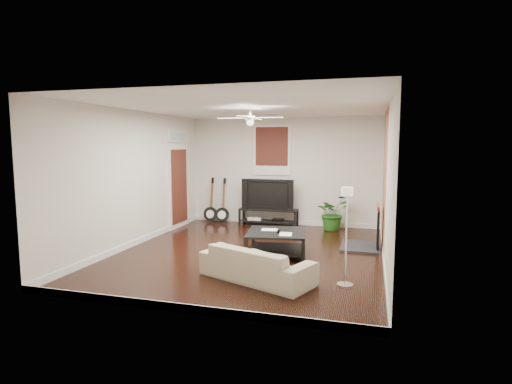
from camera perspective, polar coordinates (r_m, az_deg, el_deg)
room at (r=7.88m, az=-0.79°, el=1.48°), size 5.01×6.01×2.81m
brick_accent at (r=8.55m, az=17.41°, el=1.58°), size 0.02×2.20×2.80m
fireplace at (r=8.68m, az=15.29°, el=-4.55°), size 0.80×1.10×0.92m
window_back at (r=10.79m, az=2.20°, el=5.81°), size 1.00×0.06×1.30m
door_left at (r=10.56m, az=-10.69°, el=1.88°), size 0.08×1.00×2.50m
tv_stand at (r=10.78m, az=1.73°, el=-3.47°), size 1.53×0.41×0.43m
tv at (r=10.71m, az=1.77°, el=-0.25°), size 1.37×0.18×0.79m
coffee_table at (r=7.92m, az=2.85°, el=-7.10°), size 1.24×1.24×0.46m
sofa at (r=6.50m, az=0.07°, el=-9.83°), size 1.97×1.36×0.54m
floor_lamp at (r=6.26m, az=12.39°, el=-6.09°), size 0.32×0.32×1.50m
potted_plant at (r=10.29m, az=10.55°, el=-2.80°), size 1.02×1.04×0.88m
guitar_left at (r=11.19m, az=-6.36°, el=-1.07°), size 0.39×0.28×1.22m
guitar_right at (r=11.04m, az=-4.73°, el=-1.16°), size 0.41×0.32×1.22m
ceiling_fan at (r=7.86m, az=-0.81°, el=10.23°), size 1.24×1.24×0.32m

